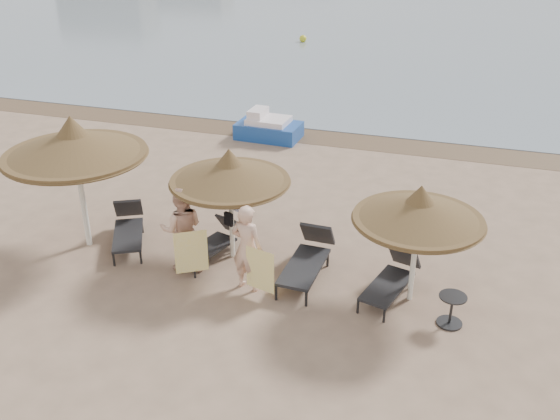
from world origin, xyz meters
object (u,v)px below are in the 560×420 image
at_px(lounger_near_left, 214,242).
at_px(lounger_far_left, 128,227).
at_px(lounger_near_right, 308,257).
at_px(palapa_right, 419,210).
at_px(person_left, 181,223).
at_px(lounger_far_right, 392,278).
at_px(palapa_center, 230,172).
at_px(pedal_boat, 268,128).
at_px(palapa_left, 74,144).
at_px(side_table, 451,311).
at_px(person_right, 247,241).

bearing_deg(lounger_near_left, lounger_far_left, -161.92).
bearing_deg(lounger_near_left, lounger_near_right, 14.34).
distance_m(palapa_right, person_left, 4.84).
height_order(lounger_near_left, lounger_near_right, lounger_near_right).
height_order(lounger_far_left, lounger_near_left, lounger_far_left).
height_order(lounger_far_right, person_left, person_left).
xyz_separation_m(palapa_center, pedal_boat, (-1.64, 7.48, -1.67)).
xyz_separation_m(palapa_left, person_left, (2.54, -0.29, -1.35)).
relative_size(palapa_left, lounger_far_left, 1.57).
height_order(lounger_far_left, side_table, lounger_far_left).
height_order(palapa_center, pedal_boat, palapa_center).
height_order(side_table, person_left, person_left).
xyz_separation_m(lounger_far_left, person_left, (1.71, -0.67, 0.72)).
relative_size(lounger_far_right, person_right, 0.88).
height_order(lounger_far_left, person_left, person_left).
distance_m(lounger_far_right, side_table, 1.38).
relative_size(lounger_near_left, person_left, 0.83).
bearing_deg(lounger_near_left, side_table, 6.59).
relative_size(palapa_center, lounger_far_right, 1.35).
distance_m(lounger_far_right, pedal_boat, 9.46).
height_order(lounger_near_right, lounger_far_right, lounger_near_right).
xyz_separation_m(side_table, pedal_boat, (-6.40, 8.59, 0.06)).
distance_m(palapa_right, lounger_near_left, 4.66).
height_order(lounger_near_right, person_right, person_right).
bearing_deg(palapa_left, palapa_center, 8.30).
height_order(lounger_far_left, lounger_near_right, lounger_near_right).
relative_size(lounger_near_right, lounger_far_right, 1.11).
relative_size(palapa_right, lounger_near_right, 1.19).
bearing_deg(palapa_left, palapa_right, -0.15).
bearing_deg(lounger_near_right, lounger_far_right, -3.84).
bearing_deg(pedal_boat, palapa_center, -74.72).
distance_m(palapa_right, lounger_far_right, 1.65).
bearing_deg(lounger_near_left, lounger_far_right, 13.15).
xyz_separation_m(lounger_near_left, person_right, (1.15, -0.98, 0.73)).
distance_m(palapa_left, person_right, 4.36).
bearing_deg(person_right, lounger_far_right, -156.84).
height_order(palapa_right, lounger_far_left, palapa_right).
distance_m(side_table, pedal_boat, 10.71).
bearing_deg(lounger_near_right, person_left, -165.71).
distance_m(person_left, person_right, 1.58).
relative_size(palapa_center, person_left, 1.17).
height_order(lounger_near_left, side_table, lounger_near_left).
xyz_separation_m(palapa_left, palapa_center, (3.34, 0.49, -0.42)).
bearing_deg(person_right, side_table, -170.54).
bearing_deg(person_left, lounger_far_right, 163.36).
distance_m(palapa_center, palapa_right, 3.99).
relative_size(lounger_near_right, person_right, 0.97).
bearing_deg(pedal_boat, person_left, -81.30).
height_order(palapa_left, person_left, palapa_left).
xyz_separation_m(side_table, person_right, (-4.01, 0.04, 0.79)).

